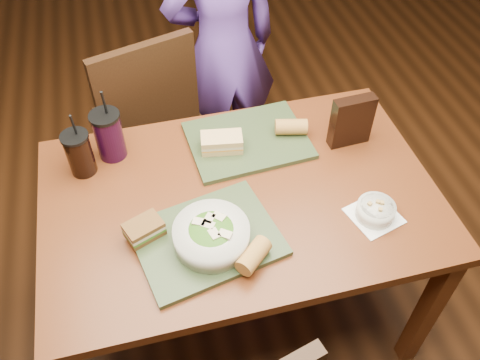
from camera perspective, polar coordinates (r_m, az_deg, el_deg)
name	(u,v)px	position (r m, az deg, el deg)	size (l,w,h in m)	color
ground	(240,306)	(2.30, 0.00, -13.95)	(6.00, 6.00, 0.00)	#381C0B
dining_table	(240,211)	(1.75, 0.00, -3.56)	(1.30, 0.85, 0.75)	#582811
chair_far	(151,118)	(2.30, -9.95, 6.84)	(0.53, 0.54, 0.98)	black
diner	(223,48)	(2.38, -1.92, 14.63)	(0.53, 0.35, 1.46)	#633BA3
tray_near	(207,239)	(1.56, -3.71, -6.63)	(0.42, 0.32, 0.02)	#2D3B20
tray_far	(248,140)	(1.85, 0.89, 4.49)	(0.42, 0.32, 0.02)	#2D3B20
salad_bowl	(211,234)	(1.51, -3.23, -6.12)	(0.23, 0.23, 0.08)	silver
soup_bowl	(376,211)	(1.66, 14.98, -3.34)	(0.18, 0.18, 0.06)	white
sandwich_near	(144,229)	(1.56, -10.73, -5.45)	(0.13, 0.11, 0.05)	#593819
sandwich_far	(222,142)	(1.79, -2.06, 4.25)	(0.15, 0.10, 0.06)	tan
baguette_near	(254,256)	(1.48, 1.54, -8.49)	(0.06, 0.06, 0.11)	#AD7533
baguette_far	(291,127)	(1.85, 5.76, 5.96)	(0.06, 0.06, 0.11)	#AD7533
cup_cola	(79,153)	(1.78, -17.59, 2.88)	(0.09, 0.09, 0.25)	black
cup_berry	(109,135)	(1.80, -14.51, 4.93)	(0.10, 0.10, 0.28)	black
chip_bag	(351,121)	(1.83, 12.40, 6.46)	(0.15, 0.05, 0.19)	black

